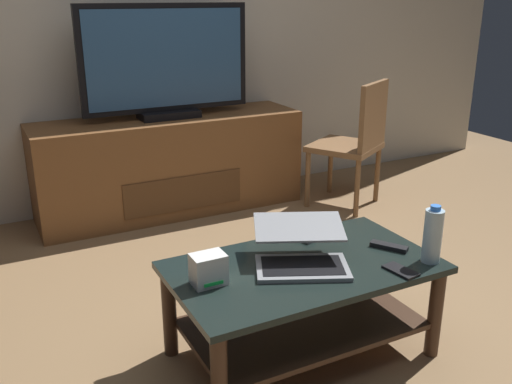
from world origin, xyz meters
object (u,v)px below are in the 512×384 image
Objects in this scene: television at (166,64)px; router_box at (208,269)px; media_cabinet at (171,165)px; cell_phone at (401,271)px; dining_chair at (356,139)px; laptop at (301,251)px; soundbar_remote at (299,236)px; coffee_table at (303,293)px; tv_remote at (389,246)px; water_bottle_near at (433,235)px.

television reaches higher than router_box.
router_box is (-0.50, -1.88, 0.15)m from media_cabinet.
media_cabinet is at bearing 90.00° from television.
media_cabinet reaches higher than router_box.
dining_chair is at bearing 50.79° from cell_phone.
laptop is at bearing -2.66° from router_box.
media_cabinet is 11.48× the size of soundbar_remote.
tv_remote is at bearing -5.82° from coffee_table.
tv_remote is at bearing -4.82° from router_box.
television is 1.75m from soundbar_remote.
television is 1.26× the size of dining_chair.
cell_phone reaches higher than coffee_table.
tv_remote is (-0.07, 0.17, -0.11)m from water_bottle_near.
dining_chair is at bearing 46.50° from laptop.
router_box is at bearing 176.19° from coffee_table.
television is (-0.00, -0.02, 0.69)m from media_cabinet.
soundbar_remote is (-0.29, 0.28, 0.00)m from tv_remote.
soundbar_remote is at bearing -88.96° from television.
media_cabinet reaches higher than cell_phone.
television reaches higher than coffee_table.
media_cabinet reaches higher than tv_remote.
media_cabinet reaches higher than laptop.
cell_phone is (0.21, -2.11, -0.60)m from television.
water_bottle_near is at bearing -79.59° from television.
dining_chair is 1.67m from tv_remote.
television is (0.09, 1.88, 0.74)m from coffee_table.
coffee_table is 1.20× the size of dining_chair.
television is at bearing 87.22° from coffee_table.
cell_phone is (0.32, -0.24, -0.05)m from laptop.
cell_phone is at bearing -150.26° from tv_remote.
media_cabinet reaches higher than coffee_table.
coffee_table is at bearing -92.78° from television.
dining_chair is at bearing 46.88° from coffee_table.
cell_phone is (0.31, -0.23, 0.14)m from coffee_table.
coffee_table is 1.91m from media_cabinet.
dining_chair is (1.28, 1.37, 0.21)m from coffee_table.
dining_chair is at bearing 25.50° from tv_remote.
coffee_table is 0.59× the size of media_cabinet.
cell_phone is 0.22m from tv_remote.
television is at bearing 66.67° from tv_remote.
cell_phone is (0.21, -2.14, 0.10)m from media_cabinet.
soundbar_remote is at bearing 21.54° from router_box.
media_cabinet is at bearing 75.16° from router_box.
media_cabinet is 14.37× the size of router_box.
tv_remote is at bearing -80.79° from media_cabinet.
dining_chair is 2.16m from router_box.
coffee_table is 4.44× the size of water_bottle_near.
television reaches higher than media_cabinet.
television reaches higher than laptop.
coffee_table is at bearing -133.12° from dining_chair.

